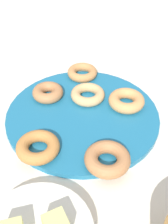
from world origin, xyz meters
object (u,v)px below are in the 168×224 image
(donut_plate, at_px, (84,115))
(donut_0, at_px, (109,159))
(donut_4, at_px, (40,147))
(donut_5, at_px, (89,94))
(donut_2, at_px, (128,101))
(donut_3, at_px, (49,92))
(donut_1, at_px, (83,72))

(donut_plate, distance_m, donut_0, 0.17)
(donut_4, xyz_separation_m, donut_5, (-0.11, -0.18, -0.00))
(donut_0, bearing_deg, donut_2, -107.99)
(donut_plate, xyz_separation_m, donut_3, (0.09, -0.07, 0.02))
(donut_plate, relative_size, donut_0, 3.96)
(donut_2, distance_m, donut_4, 0.26)
(donut_3, xyz_separation_m, donut_5, (-0.10, 0.01, -0.00))
(donut_1, xyz_separation_m, donut_4, (0.09, 0.29, 0.00))
(donut_0, distance_m, donut_4, 0.15)
(donut_plate, xyz_separation_m, donut_4, (0.10, 0.12, 0.02))
(donut_2, distance_m, donut_5, 0.10)
(donut_plate, height_order, donut_3, donut_3)
(donut_2, xyz_separation_m, donut_3, (0.20, -0.04, -0.00))
(donut_4, bearing_deg, donut_0, 166.69)
(donut_plate, xyz_separation_m, donut_5, (-0.01, -0.06, 0.02))
(donut_1, distance_m, donut_3, 0.13)
(donut_plate, height_order, donut_2, donut_2)
(donut_0, bearing_deg, donut_3, -57.91)
(donut_plate, height_order, donut_0, donut_0)
(donut_0, bearing_deg, donut_1, -80.80)
(donut_0, height_order, donut_4, donut_0)
(donut_plate, distance_m, donut_3, 0.11)
(donut_0, xyz_separation_m, donut_2, (-0.06, -0.19, -0.00))
(donut_0, distance_m, donut_2, 0.20)
(donut_1, height_order, donut_5, donut_5)
(donut_1, relative_size, donut_4, 0.91)
(donut_plate, xyz_separation_m, donut_1, (0.00, -0.16, 0.02))
(donut_0, bearing_deg, donut_5, -80.57)
(donut_1, distance_m, donut_5, 0.11)
(donut_5, bearing_deg, donut_plate, 76.93)
(donut_2, height_order, donut_4, donut_2)
(donut_plate, distance_m, donut_2, 0.12)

